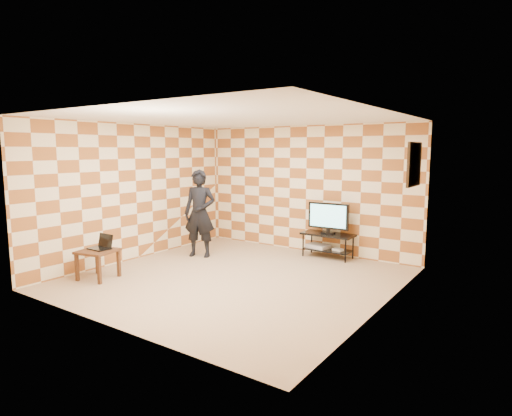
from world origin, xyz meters
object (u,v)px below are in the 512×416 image
object	(u,v)px
tv_stand	(328,240)
tv	(328,217)
person	(200,213)
side_table	(98,255)

from	to	relation	value
tv_stand	tv	distance (m)	0.48
tv	person	bearing A→B (deg)	-147.83
tv_stand	person	size ratio (longest dim) A/B	0.59
side_table	tv	bearing A→B (deg)	53.84
side_table	person	size ratio (longest dim) A/B	0.38
tv	side_table	bearing A→B (deg)	-126.16
side_table	tv_stand	bearing A→B (deg)	53.86
tv_stand	person	xyz separation A→B (m)	(-2.22, -1.40, 0.53)
person	tv	bearing A→B (deg)	10.37
tv	person	xyz separation A→B (m)	(-2.22, -1.40, 0.05)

